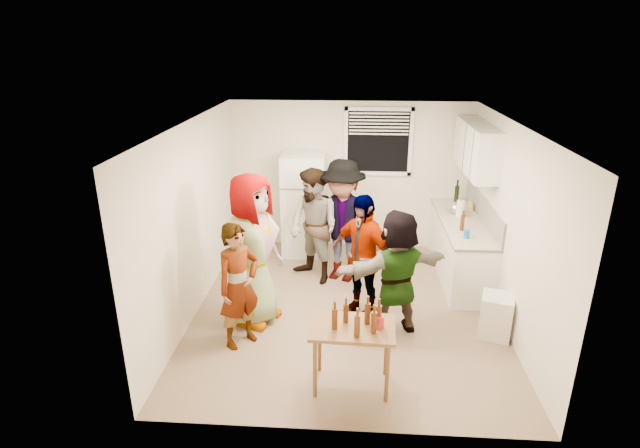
# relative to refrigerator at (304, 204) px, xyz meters

# --- Properties ---
(room) EXTENTS (4.00, 4.50, 2.50)m
(room) POSITION_rel_refrigerator_xyz_m (0.75, -1.88, -0.85)
(room) COLOR silver
(room) RESTS_ON ground
(window) EXTENTS (1.12, 0.10, 1.06)m
(window) POSITION_rel_refrigerator_xyz_m (1.20, 0.33, 1.00)
(window) COLOR white
(window) RESTS_ON room
(refrigerator) EXTENTS (0.70, 0.70, 1.70)m
(refrigerator) POSITION_rel_refrigerator_xyz_m (0.00, 0.00, 0.00)
(refrigerator) COLOR white
(refrigerator) RESTS_ON ground
(counter_lower) EXTENTS (0.60, 2.20, 0.86)m
(counter_lower) POSITION_rel_refrigerator_xyz_m (2.45, -0.73, -0.42)
(counter_lower) COLOR white
(counter_lower) RESTS_ON ground
(countertop) EXTENTS (0.64, 2.22, 0.04)m
(countertop) POSITION_rel_refrigerator_xyz_m (2.45, -0.73, 0.03)
(countertop) COLOR beige
(countertop) RESTS_ON counter_lower
(backsplash) EXTENTS (0.03, 2.20, 0.36)m
(backsplash) POSITION_rel_refrigerator_xyz_m (2.74, -0.73, 0.23)
(backsplash) COLOR beige
(backsplash) RESTS_ON countertop
(upper_cabinets) EXTENTS (0.34, 1.60, 0.70)m
(upper_cabinets) POSITION_rel_refrigerator_xyz_m (2.58, -0.53, 1.10)
(upper_cabinets) COLOR white
(upper_cabinets) RESTS_ON room
(kettle) EXTENTS (0.28, 0.25, 0.21)m
(kettle) POSITION_rel_refrigerator_xyz_m (2.40, -0.43, 0.05)
(kettle) COLOR silver
(kettle) RESTS_ON countertop
(paper_towel) EXTENTS (0.12, 0.12, 0.26)m
(paper_towel) POSITION_rel_refrigerator_xyz_m (2.43, -0.59, 0.05)
(paper_towel) COLOR white
(paper_towel) RESTS_ON countertop
(wine_bottle) EXTENTS (0.07, 0.07, 0.29)m
(wine_bottle) POSITION_rel_refrigerator_xyz_m (2.50, 0.10, 0.05)
(wine_bottle) COLOR black
(wine_bottle) RESTS_ON countertop
(beer_bottle_counter) EXTENTS (0.06, 0.06, 0.22)m
(beer_bottle_counter) POSITION_rel_refrigerator_xyz_m (2.35, -1.15, 0.05)
(beer_bottle_counter) COLOR #47230C
(beer_bottle_counter) RESTS_ON countertop
(blue_cup) EXTENTS (0.08, 0.08, 0.11)m
(blue_cup) POSITION_rel_refrigerator_xyz_m (2.36, -1.44, 0.05)
(blue_cup) COLOR blue
(blue_cup) RESTS_ON countertop
(picture_frame) EXTENTS (0.02, 0.17, 0.14)m
(picture_frame) POSITION_rel_refrigerator_xyz_m (2.67, -0.23, 0.12)
(picture_frame) COLOR #F1C053
(picture_frame) RESTS_ON countertop
(trash_bin) EXTENTS (0.46, 0.46, 0.54)m
(trash_bin) POSITION_rel_refrigerator_xyz_m (2.58, -2.40, -0.60)
(trash_bin) COLOR silver
(trash_bin) RESTS_ON ground
(serving_table) EXTENTS (0.88, 0.60, 0.72)m
(serving_table) POSITION_rel_refrigerator_xyz_m (0.83, -3.46, -0.85)
(serving_table) COLOR brown
(serving_table) RESTS_ON ground
(beer_bottle_table) EXTENTS (0.05, 0.05, 0.21)m
(beer_bottle_table) POSITION_rel_refrigerator_xyz_m (0.76, -3.39, -0.13)
(beer_bottle_table) COLOR #47230C
(beer_bottle_table) RESTS_ON serving_table
(red_cup) EXTENTS (0.09, 0.09, 0.12)m
(red_cup) POSITION_rel_refrigerator_xyz_m (1.10, -3.46, -0.13)
(red_cup) COLOR red
(red_cup) RESTS_ON serving_table
(guest_grey) EXTENTS (2.19, 1.67, 0.63)m
(guest_grey) POSITION_rel_refrigerator_xyz_m (-0.42, -2.23, -0.85)
(guest_grey) COLOR gray
(guest_grey) RESTS_ON ground
(guest_stripe) EXTENTS (1.51, 1.43, 0.37)m
(guest_stripe) POSITION_rel_refrigerator_xyz_m (-0.49, -2.76, -0.85)
(guest_stripe) COLOR #141933
(guest_stripe) RESTS_ON ground
(guest_back_left) EXTENTS (1.78, 1.82, 0.65)m
(guest_back_left) POSITION_rel_refrigerator_xyz_m (0.24, -1.03, -0.85)
(guest_back_left) COLOR brown
(guest_back_left) RESTS_ON ground
(guest_back_right) EXTENTS (1.79, 2.16, 0.69)m
(guest_back_right) POSITION_rel_refrigerator_xyz_m (0.66, -0.97, -0.85)
(guest_back_right) COLOR #434348
(guest_back_right) RESTS_ON ground
(guest_black) EXTENTS (1.82, 1.90, 0.41)m
(guest_black) POSITION_rel_refrigerator_xyz_m (0.94, -2.00, -0.85)
(guest_black) COLOR black
(guest_black) RESTS_ON ground
(guest_orange) EXTENTS (2.00, 2.06, 0.47)m
(guest_orange) POSITION_rel_refrigerator_xyz_m (1.35, -2.37, -0.85)
(guest_orange) COLOR #BD5D38
(guest_orange) RESTS_ON ground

